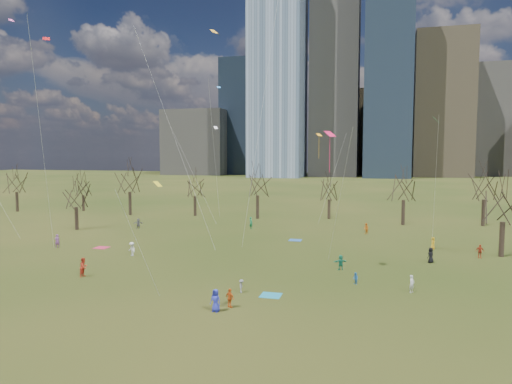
% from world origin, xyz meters
% --- Properties ---
extents(ground, '(500.00, 500.00, 0.00)m').
position_xyz_m(ground, '(0.00, 0.00, 0.00)').
color(ground, black).
rests_on(ground, ground).
extents(downtown_skyline, '(212.50, 78.00, 118.00)m').
position_xyz_m(downtown_skyline, '(-2.43, 210.64, 39.01)').
color(downtown_skyline, slate).
rests_on(downtown_skyline, ground).
extents(bare_tree_row, '(113.04, 29.80, 9.50)m').
position_xyz_m(bare_tree_row, '(-0.09, 37.22, 6.12)').
color(bare_tree_row, black).
rests_on(bare_tree_row, ground).
extents(blanket_teal, '(1.60, 1.50, 0.03)m').
position_xyz_m(blanket_teal, '(4.77, -1.71, 0.01)').
color(blanket_teal, teal).
rests_on(blanket_teal, ground).
extents(blanket_navy, '(1.60, 1.50, 0.03)m').
position_xyz_m(blanket_navy, '(2.69, 21.84, 0.01)').
color(blanket_navy, '#2251A0').
rests_on(blanket_navy, ground).
extents(blanket_crimson, '(1.60, 1.50, 0.03)m').
position_xyz_m(blanket_crimson, '(-18.84, 11.25, 0.01)').
color(blanket_crimson, '#C2264A').
rests_on(blanket_crimson, ground).
extents(person_0, '(0.87, 0.66, 1.62)m').
position_xyz_m(person_0, '(1.81, -6.31, 0.81)').
color(person_0, '#252DA3').
rests_on(person_0, ground).
extents(person_1, '(0.58, 0.62, 1.42)m').
position_xyz_m(person_1, '(15.56, 1.92, 0.71)').
color(person_1, silver).
rests_on(person_1, ground).
extents(person_2, '(0.67, 0.86, 1.76)m').
position_xyz_m(person_2, '(-12.89, -0.56, 0.88)').
color(person_2, '#B52C19').
rests_on(person_2, ground).
extents(person_3, '(0.48, 0.74, 1.08)m').
position_xyz_m(person_3, '(2.31, -1.55, 0.54)').
color(person_3, slate).
rests_on(person_3, ground).
extents(person_4, '(0.89, 0.69, 1.41)m').
position_xyz_m(person_4, '(2.53, -5.25, 0.71)').
color(person_4, '#D25817').
rests_on(person_4, ground).
extents(person_5, '(1.41, 0.96, 1.46)m').
position_xyz_m(person_5, '(9.50, 7.83, 0.73)').
color(person_5, '#1A785C').
rests_on(person_5, ground).
extents(person_6, '(0.90, 0.92, 1.60)m').
position_xyz_m(person_6, '(18.22, 12.99, 0.80)').
color(person_6, black).
rests_on(person_6, ground).
extents(person_7, '(0.65, 0.70, 1.61)m').
position_xyz_m(person_7, '(-23.97, 9.98, 0.81)').
color(person_7, '#7D4386').
rests_on(person_7, ground).
extents(person_8, '(0.60, 0.63, 1.03)m').
position_xyz_m(person_8, '(11.09, 3.08, 0.51)').
color(person_8, '#2A6FB9').
rests_on(person_8, ground).
extents(person_9, '(1.14, 0.96, 1.54)m').
position_xyz_m(person_9, '(-13.07, 8.23, 0.77)').
color(person_9, silver).
rests_on(person_9, ground).
extents(person_10, '(0.86, 0.36, 1.47)m').
position_xyz_m(person_10, '(23.59, 16.73, 0.73)').
color(person_10, '#AF2F19').
rests_on(person_10, ground).
extents(person_11, '(1.53, 0.99, 1.58)m').
position_xyz_m(person_11, '(-21.57, 24.99, 0.79)').
color(person_11, '#5B5B5F').
rests_on(person_11, ground).
extents(person_12, '(0.62, 0.79, 1.43)m').
position_xyz_m(person_12, '(19.28, 20.34, 0.72)').
color(person_12, gold).
rests_on(person_12, ground).
extents(person_13, '(0.76, 0.73, 1.75)m').
position_xyz_m(person_13, '(-5.31, 29.44, 0.87)').
color(person_13, '#197445').
rests_on(person_13, ground).
extents(person_14, '(0.91, 0.94, 1.52)m').
position_xyz_m(person_14, '(11.52, 28.94, 0.76)').
color(person_14, orange).
rests_on(person_14, ground).
extents(kites_airborne, '(51.80, 45.61, 33.88)m').
position_xyz_m(kites_airborne, '(-3.72, 10.58, 12.86)').
color(kites_airborne, '#F9AB27').
rests_on(kites_airborne, ground).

